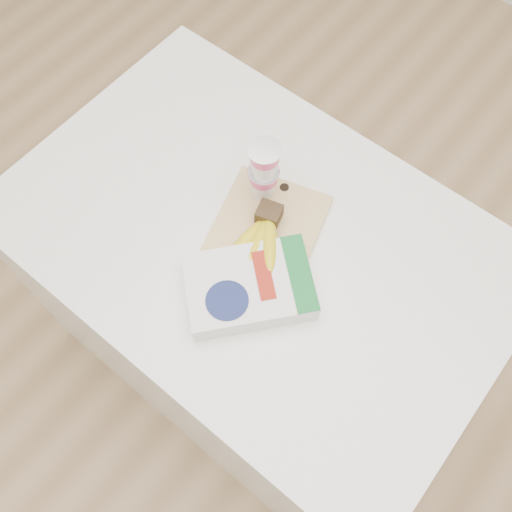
{
  "coord_description": "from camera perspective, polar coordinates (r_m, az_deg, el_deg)",
  "views": [
    {
      "loc": [
        0.35,
        -0.43,
        1.84
      ],
      "look_at": [
        0.04,
        -0.05,
        0.84
      ],
      "focal_mm": 40.0,
      "sensor_mm": 36.0,
      "label": 1
    }
  ],
  "objects": [
    {
      "name": "cereal_box",
      "position": [
        1.1,
        -0.66,
        -3.12
      ],
      "size": [
        0.28,
        0.29,
        0.05
      ],
      "rotation": [
        0.0,
        0.0,
        -0.7
      ],
      "color": "white",
      "rests_on": "table"
    },
    {
      "name": "room",
      "position": [
        0.74,
        0.08,
        22.57
      ],
      "size": [
        4.0,
        4.0,
        4.0
      ],
      "color": "tan",
      "rests_on": "ground"
    },
    {
      "name": "cutting_board",
      "position": [
        1.17,
        0.66,
        1.93
      ],
      "size": [
        0.28,
        0.33,
        0.01
      ],
      "primitive_type": "cube",
      "rotation": [
        0.0,
        0.0,
        0.3
      ],
      "color": "#E1BC7B",
      "rests_on": "table"
    },
    {
      "name": "table",
      "position": [
        1.54,
        0.03,
        -5.01
      ],
      "size": [
        1.06,
        0.71,
        0.8
      ],
      "primitive_type": "cube",
      "color": "white",
      "rests_on": "ground"
    },
    {
      "name": "bananas",
      "position": [
        1.14,
        0.34,
        1.67
      ],
      "size": [
        0.13,
        0.18,
        0.06
      ],
      "color": "#382816",
      "rests_on": "cutting_board"
    },
    {
      "name": "yogurt_stack",
      "position": [
        1.15,
        0.8,
        8.53
      ],
      "size": [
        0.07,
        0.07,
        0.16
      ],
      "color": "white",
      "rests_on": "cutting_board"
    }
  ]
}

